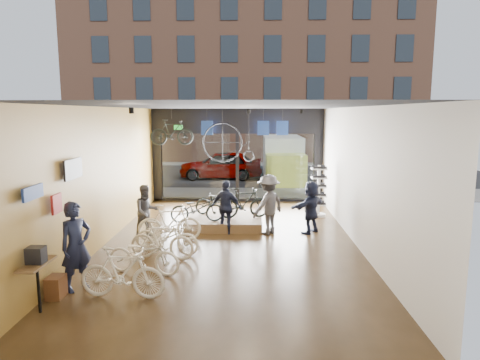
{
  "coord_description": "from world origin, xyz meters",
  "views": [
    {
      "loc": [
        0.6,
        -11.54,
        3.64
      ],
      "look_at": [
        0.24,
        1.4,
        1.6
      ],
      "focal_mm": 32.0,
      "sensor_mm": 36.0,
      "label": 1
    }
  ],
  "objects_px": {
    "display_bike_mid": "(244,203)",
    "display_bike_right": "(217,200)",
    "floor_bike_4": "(167,236)",
    "display_bike_left": "(197,208)",
    "street_car": "(221,165)",
    "customer_2": "(226,207)",
    "floor_bike_1": "(122,273)",
    "floor_bike_5": "(169,223)",
    "display_platform": "(224,222)",
    "customer_5": "(311,207)",
    "customer_3": "(268,204)",
    "customer_0": "(76,246)",
    "floor_bike_2": "(144,255)",
    "floor_bike_3": "(162,240)",
    "sunglasses_rack": "(319,191)",
    "penny_farthing": "(231,144)",
    "customer_1": "(147,211)",
    "hung_bike": "(172,132)"
  },
  "relations": [
    {
      "from": "floor_bike_2",
      "to": "display_bike_mid",
      "type": "relative_size",
      "value": 1.05
    },
    {
      "from": "customer_1",
      "to": "hung_bike",
      "type": "distance_m",
      "value": 4.22
    },
    {
      "from": "floor_bike_2",
      "to": "sunglasses_rack",
      "type": "xyz_separation_m",
      "value": [
        4.8,
        5.62,
        0.46
      ]
    },
    {
      "from": "display_platform",
      "to": "floor_bike_4",
      "type": "bearing_deg",
      "value": -116.01
    },
    {
      "from": "customer_0",
      "to": "hung_bike",
      "type": "bearing_deg",
      "value": 32.85
    },
    {
      "from": "customer_2",
      "to": "hung_bike",
      "type": "distance_m",
      "value": 4.37
    },
    {
      "from": "floor_bike_5",
      "to": "display_bike_mid",
      "type": "distance_m",
      "value": 2.64
    },
    {
      "from": "customer_3",
      "to": "penny_farthing",
      "type": "height_order",
      "value": "penny_farthing"
    },
    {
      "from": "floor_bike_4",
      "to": "floor_bike_5",
      "type": "relative_size",
      "value": 0.98
    },
    {
      "from": "display_platform",
      "to": "customer_3",
      "type": "xyz_separation_m",
      "value": [
        1.38,
        -0.78,
        0.75
      ]
    },
    {
      "from": "floor_bike_4",
      "to": "display_bike_left",
      "type": "relative_size",
      "value": 1.07
    },
    {
      "from": "customer_1",
      "to": "street_car",
      "type": "bearing_deg",
      "value": 49.72
    },
    {
      "from": "customer_3",
      "to": "customer_5",
      "type": "bearing_deg",
      "value": 140.76
    },
    {
      "from": "street_car",
      "to": "display_bike_mid",
      "type": "xyz_separation_m",
      "value": [
        1.48,
        -10.19,
        0.02
      ]
    },
    {
      "from": "display_bike_left",
      "to": "display_bike_mid",
      "type": "relative_size",
      "value": 0.99
    },
    {
      "from": "floor_bike_4",
      "to": "customer_5",
      "type": "bearing_deg",
      "value": -48.76
    },
    {
      "from": "penny_farthing",
      "to": "display_platform",
      "type": "bearing_deg",
      "value": -92.26
    },
    {
      "from": "customer_3",
      "to": "sunglasses_rack",
      "type": "height_order",
      "value": "sunglasses_rack"
    },
    {
      "from": "penny_farthing",
      "to": "floor_bike_2",
      "type": "bearing_deg",
      "value": -104.22
    },
    {
      "from": "display_bike_right",
      "to": "penny_farthing",
      "type": "relative_size",
      "value": 0.85
    },
    {
      "from": "display_bike_mid",
      "to": "display_bike_right",
      "type": "distance_m",
      "value": 1.2
    },
    {
      "from": "floor_bike_2",
      "to": "floor_bike_3",
      "type": "xyz_separation_m",
      "value": [
        0.21,
        0.97,
        0.04
      ]
    },
    {
      "from": "customer_1",
      "to": "customer_3",
      "type": "distance_m",
      "value": 3.61
    },
    {
      "from": "floor_bike_2",
      "to": "customer_1",
      "type": "bearing_deg",
      "value": 24.13
    },
    {
      "from": "street_car",
      "to": "floor_bike_4",
      "type": "relative_size",
      "value": 2.61
    },
    {
      "from": "floor_bike_4",
      "to": "customer_0",
      "type": "xyz_separation_m",
      "value": [
        -1.4,
        -2.35,
        0.47
      ]
    },
    {
      "from": "display_bike_left",
      "to": "customer_0",
      "type": "xyz_separation_m",
      "value": [
        -1.92,
        -4.44,
        0.2
      ]
    },
    {
      "from": "display_bike_mid",
      "to": "display_bike_right",
      "type": "xyz_separation_m",
      "value": [
        -0.93,
        0.75,
        -0.08
      ]
    },
    {
      "from": "customer_0",
      "to": "floor_bike_2",
      "type": "bearing_deg",
      "value": -14.24
    },
    {
      "from": "customer_0",
      "to": "customer_1",
      "type": "distance_m",
      "value": 3.79
    },
    {
      "from": "street_car",
      "to": "display_bike_left",
      "type": "bearing_deg",
      "value": 0.29
    },
    {
      "from": "floor_bike_2",
      "to": "sunglasses_rack",
      "type": "distance_m",
      "value": 7.4
    },
    {
      "from": "floor_bike_4",
      "to": "display_bike_right",
      "type": "xyz_separation_m",
      "value": [
        1.03,
        3.41,
        0.25
      ]
    },
    {
      "from": "street_car",
      "to": "display_bike_right",
      "type": "relative_size",
      "value": 2.91
    },
    {
      "from": "floor_bike_5",
      "to": "display_platform",
      "type": "bearing_deg",
      "value": -49.31
    },
    {
      "from": "street_car",
      "to": "display_platform",
      "type": "height_order",
      "value": "street_car"
    },
    {
      "from": "street_car",
      "to": "customer_2",
      "type": "relative_size",
      "value": 2.79
    },
    {
      "from": "customer_0",
      "to": "penny_farthing",
      "type": "distance_m",
      "value": 8.12
    },
    {
      "from": "floor_bike_5",
      "to": "customer_1",
      "type": "bearing_deg",
      "value": 57.54
    },
    {
      "from": "floor_bike_1",
      "to": "floor_bike_4",
      "type": "bearing_deg",
      "value": -2.04
    },
    {
      "from": "customer_2",
      "to": "penny_farthing",
      "type": "bearing_deg",
      "value": -69.22
    },
    {
      "from": "floor_bike_1",
      "to": "display_bike_left",
      "type": "bearing_deg",
      "value": -5.03
    },
    {
      "from": "floor_bike_2",
      "to": "display_bike_mid",
      "type": "bearing_deg",
      "value": -16.37
    },
    {
      "from": "customer_5",
      "to": "customer_3",
      "type": "bearing_deg",
      "value": -40.81
    },
    {
      "from": "display_platform",
      "to": "floor_bike_5",
      "type": "bearing_deg",
      "value": -131.77
    },
    {
      "from": "floor_bike_1",
      "to": "display_bike_right",
      "type": "bearing_deg",
      "value": -7.41
    },
    {
      "from": "display_bike_left",
      "to": "sunglasses_rack",
      "type": "xyz_separation_m",
      "value": [
        4.03,
        2.07,
        0.19
      ]
    },
    {
      "from": "display_bike_left",
      "to": "customer_1",
      "type": "xyz_separation_m",
      "value": [
        -1.39,
        -0.69,
        0.06
      ]
    },
    {
      "from": "floor_bike_1",
      "to": "sunglasses_rack",
      "type": "height_order",
      "value": "sunglasses_rack"
    },
    {
      "from": "sunglasses_rack",
      "to": "hung_bike",
      "type": "height_order",
      "value": "hung_bike"
    }
  ]
}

